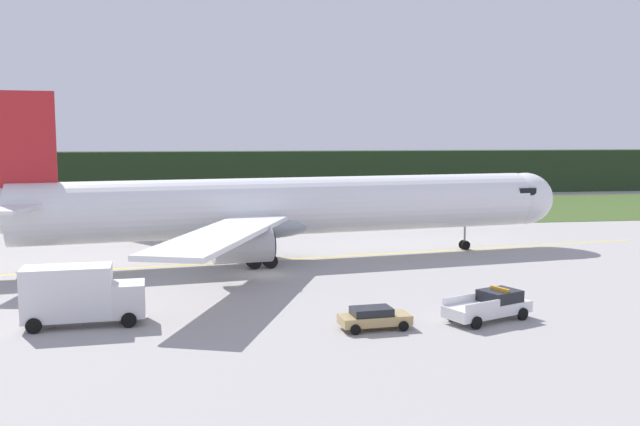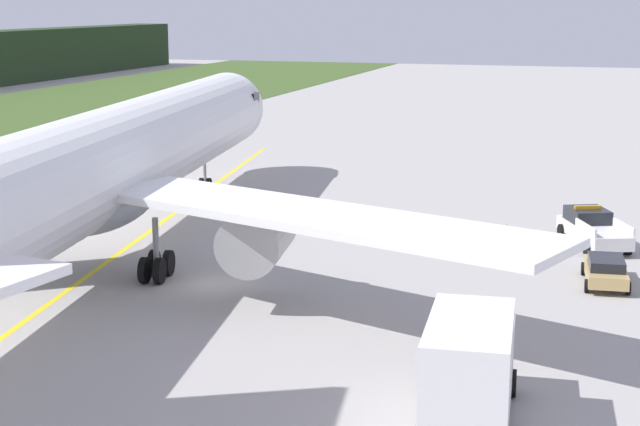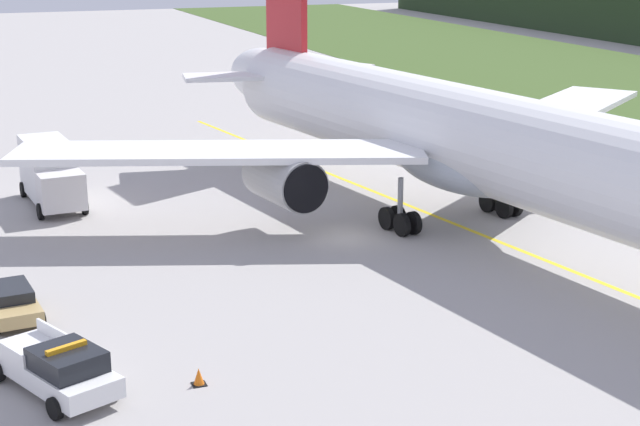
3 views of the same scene
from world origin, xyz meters
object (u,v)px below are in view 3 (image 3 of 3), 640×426
at_px(catering_truck, 50,172).
at_px(apron_cone, 199,377).
at_px(airliner, 488,145).
at_px(ops_pickup_truck, 56,367).
at_px(staff_car, 12,301).

xyz_separation_m(catering_truck, apron_cone, (25.84, 1.94, -1.59)).
xyz_separation_m(airliner, ops_pickup_truck, (10.49, -22.57, -3.84)).
bearing_deg(catering_truck, staff_car, -11.56).
bearing_deg(staff_car, airliner, 97.24).
bearing_deg(airliner, ops_pickup_truck, -65.07).
height_order(airliner, ops_pickup_truck, airliner).
relative_size(ops_pickup_truck, apron_cone, 9.91).
bearing_deg(apron_cone, ops_pickup_truck, -104.56).
distance_m(airliner, apron_cone, 21.90).
bearing_deg(catering_truck, airliner, 54.60).
relative_size(ops_pickup_truck, staff_car, 1.41).
xyz_separation_m(airliner, staff_car, (2.98, -23.43, -4.04)).
bearing_deg(apron_cone, staff_car, -147.97).
bearing_deg(ops_pickup_truck, catering_truck, 173.88).
bearing_deg(airliner, apron_cone, -56.98).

